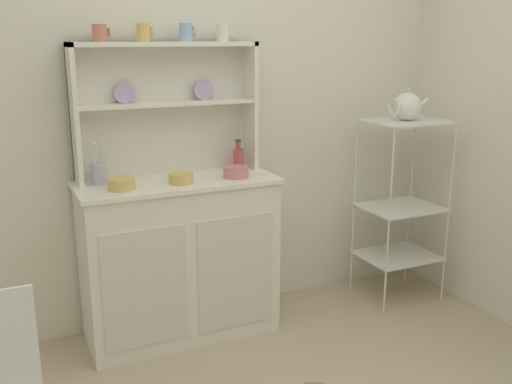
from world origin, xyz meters
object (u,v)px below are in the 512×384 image
Objects in this scene: cup_terracotta_0 at (100,33)px; utensil_jar at (99,173)px; hutch_cabinet at (180,257)px; porcelain_teapot at (407,106)px; jam_bottle at (238,158)px; bowl_mixing_large at (121,184)px; bakers_rack at (401,194)px; hutch_shelf_unit at (165,99)px.

cup_terracotta_0 is 0.35× the size of utensil_jar.
porcelain_teapot is at bearing -4.56° from hutch_cabinet.
cup_terracotta_0 is 1.00m from jam_bottle.
cup_terracotta_0 reaches higher than bowl_mixing_large.
cup_terracotta_0 is at bearing 95.67° from bowl_mixing_large.
bakers_rack is at bearing -6.01° from utensil_jar.
hutch_shelf_unit is 4.00× the size of utensil_jar.
hutch_cabinet is at bearing -167.62° from jam_bottle.
bakers_rack is 1.74m from bowl_mixing_large.
hutch_cabinet is 6.05× the size of jam_bottle.
bakers_rack is at bearing -1.30° from bowl_mixing_large.
porcelain_teapot is (1.72, -0.04, 0.31)m from bowl_mixing_large.
hutch_cabinet is 12.43× the size of cup_terracotta_0.
hutch_cabinet is at bearing 175.45° from bakers_rack.
utensil_jar is (-1.81, 0.19, 0.27)m from bakers_rack.
bowl_mixing_large is at bearing -142.58° from hutch_shelf_unit.
utensil_jar is at bearing 173.99° from porcelain_teapot.
porcelain_teapot is (1.80, -0.19, 0.28)m from utensil_jar.
bakers_rack is at bearing -11.08° from hutch_shelf_unit.
hutch_shelf_unit is at bearing 168.92° from bakers_rack.
jam_bottle is at bearing 168.95° from porcelain_teapot.
cup_terracotta_0 is at bearing 172.32° from porcelain_teapot.
bowl_mixing_large is at bearing 178.70° from bakers_rack.
hutch_cabinet is 0.64m from utensil_jar.
hutch_shelf_unit reaches higher than bowl_mixing_large.
cup_terracotta_0 is at bearing 172.32° from bakers_rack.
hutch_shelf_unit is 0.48m from cup_terracotta_0.
hutch_cabinet is at bearing -11.16° from utensil_jar.
bowl_mixing_large is 0.55× the size of utensil_jar.
porcelain_teapot reaches higher than bakers_rack.
bowl_mixing_large is 0.53× the size of porcelain_teapot.
cup_terracotta_0 is 0.49× the size of jam_bottle.
porcelain_teapot reaches higher than utensil_jar.
bakers_rack is 0.54m from porcelain_teapot.
bowl_mixing_large reaches higher than hutch_cabinet.
cup_terracotta_0 is at bearing 177.15° from jam_bottle.
cup_terracotta_0 reaches higher than porcelain_teapot.
jam_bottle is at bearing 12.78° from bowl_mixing_large.
utensil_jar is (-0.08, 0.15, 0.03)m from bowl_mixing_large.
utensil_jar is at bearing -144.54° from cup_terracotta_0.
bakers_rack is 13.40× the size of cup_terracotta_0.
bowl_mixing_large is at bearing -167.22° from jam_bottle.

